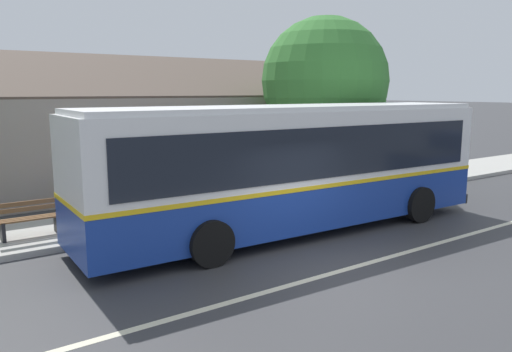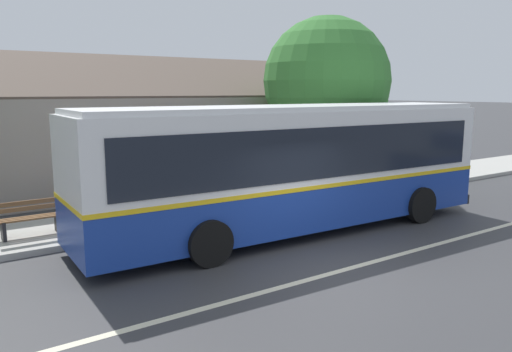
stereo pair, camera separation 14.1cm
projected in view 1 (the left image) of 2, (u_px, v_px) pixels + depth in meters
The scene contains 9 objects.
ground_plane at pixel (342, 271), 10.16m from camera, with size 300.00×300.00×0.00m, color #38383A.
sidewalk_far at pixel (200, 210), 14.99m from camera, with size 60.00×3.00×0.15m, color #ADAAA3.
lane_divider_stripe at pixel (342, 271), 10.16m from camera, with size 60.00×0.16×0.01m, color beige.
community_building at pixel (73, 138), 19.45m from camera, with size 21.23×8.39×6.08m.
transit_bus at pixel (294, 165), 12.83m from camera, with size 11.37×3.03×3.25m.
bench_by_building at pixel (31, 220), 11.91m from camera, with size 1.53×0.51×0.94m.
bench_down_street at pixel (199, 199), 14.20m from camera, with size 1.61×0.51×0.94m.
street_tree_primary at pixel (329, 85), 18.15m from camera, with size 4.61×4.61×6.28m.
bus_stop_sign at pixel (389, 146), 18.02m from camera, with size 0.36×0.07×2.40m.
Camera 1 is at (-7.00, -6.93, 3.62)m, focal length 35.00 mm.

